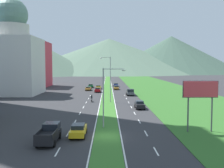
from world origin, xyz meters
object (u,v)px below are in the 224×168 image
at_px(car_8, 98,90).
at_px(pickup_truck_1, 130,92).
at_px(car_1, 88,88).
at_px(billboard_roadside, 201,93).
at_px(pickup_truck_0, 49,134).
at_px(car_4, 140,105).
at_px(car_5, 91,86).
at_px(street_lamp_mid, 109,77).
at_px(car_0, 116,88).
at_px(street_lamp_near, 106,93).
at_px(car_2, 98,87).
at_px(car_6, 116,85).
at_px(motorcycle_rider, 92,99).
at_px(car_3, 78,130).

bearing_deg(car_8, pickup_truck_1, -132.74).
distance_m(car_1, car_8, 7.32).
distance_m(billboard_roadside, pickup_truck_0, 20.04).
distance_m(car_4, car_5, 52.44).
xyz_separation_m(street_lamp_mid, car_0, (2.71, 33.05, -5.43)).
bearing_deg(car_1, street_lamp_near, -173.12).
relative_size(street_lamp_mid, car_1, 2.32).
height_order(car_2, pickup_truck_1, pickup_truck_1).
bearing_deg(billboard_roadside, car_4, 106.76).
height_order(car_0, car_6, car_6).
xyz_separation_m(billboard_roadside, motorcycle_rider, (-16.23, 29.04, -4.54)).
xyz_separation_m(car_6, pickup_truck_1, (3.26, -30.71, 0.21)).
xyz_separation_m(car_6, car_8, (-6.71, -21.50, 0.00)).
relative_size(car_8, pickup_truck_0, 0.81).
distance_m(car_0, car_8, 11.43).
bearing_deg(car_0, street_lamp_mid, -4.69).
xyz_separation_m(car_2, car_5, (-3.22, 5.38, 0.05)).
bearing_deg(car_5, billboard_roadside, -164.68).
bearing_deg(car_4, car_2, -167.38).
distance_m(car_0, car_6, 12.08).
bearing_deg(car_2, car_8, -179.00).
bearing_deg(car_2, street_lamp_mid, -173.72).
height_order(car_8, pickup_truck_0, pickup_truck_0).
relative_size(car_2, pickup_truck_0, 0.74).
height_order(street_lamp_mid, car_4, street_lamp_mid).
xyz_separation_m(car_6, pickup_truck_0, (-10.14, -77.77, 0.21)).
height_order(street_lamp_mid, car_2, street_lamp_mid).
height_order(car_0, car_3, car_3).
relative_size(car_2, car_8, 0.91).
height_order(billboard_roadside, car_2, billboard_roadside).
distance_m(billboard_roadside, car_4, 20.39).
xyz_separation_m(street_lamp_near, pickup_truck_1, (6.84, 40.16, -4.00)).
xyz_separation_m(car_4, car_8, (-9.93, 32.94, -0.04)).
xyz_separation_m(car_0, car_4, (3.47, -42.36, 0.07)).
xyz_separation_m(car_1, car_8, (3.59, -6.38, 0.04)).
distance_m(pickup_truck_0, pickup_truck_1, 48.93).
bearing_deg(motorcycle_rider, car_6, -9.29).
height_order(car_3, car_8, car_3).
distance_m(car_3, car_8, 53.82).
xyz_separation_m(car_3, pickup_truck_1, (10.31, 44.61, 0.19)).
distance_m(street_lamp_near, car_6, 71.09).
xyz_separation_m(street_lamp_mid, car_2, (-3.97, 36.02, -5.45)).
bearing_deg(car_5, motorcycle_rider, -175.96).
height_order(car_2, car_6, car_6).
bearing_deg(car_2, car_0, -113.93).
bearing_deg(car_8, car_1, 29.34).
xyz_separation_m(car_1, pickup_truck_1, (13.56, -15.60, 0.25)).
distance_m(car_2, pickup_truck_0, 68.74).
xyz_separation_m(street_lamp_mid, billboard_roadside, (11.92, -28.36, -0.88)).
bearing_deg(car_4, car_1, -161.02).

